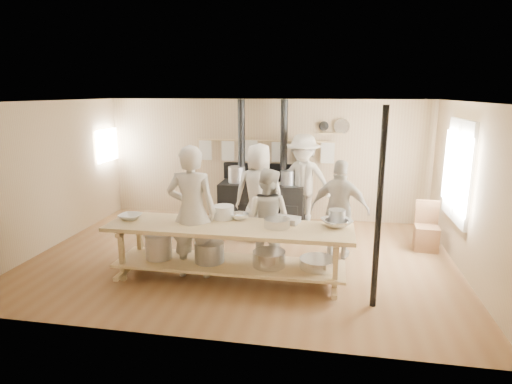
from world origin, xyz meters
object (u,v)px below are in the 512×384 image
at_px(prep_table, 228,247).
at_px(cook_right, 340,210).
at_px(stove, 262,198).
at_px(cook_far_left, 192,212).
at_px(roasting_pan, 286,220).
at_px(cook_by_window, 303,181).
at_px(chair, 426,236).
at_px(cook_center, 259,192).
at_px(cook_left, 267,217).

distance_m(prep_table, cook_right, 2.05).
distance_m(stove, cook_far_left, 3.04).
distance_m(stove, roasting_pan, 2.87).
distance_m(cook_by_window, chair, 2.58).
bearing_deg(stove, cook_center, -83.21).
relative_size(cook_right, roasting_pan, 4.31).
bearing_deg(prep_table, cook_right, 36.83).
xyz_separation_m(prep_table, cook_right, (1.62, 1.21, 0.32)).
bearing_deg(stove, cook_left, -78.53).
bearing_deg(chair, roasting_pan, -141.46).
relative_size(cook_by_window, roasting_pan, 4.96).
bearing_deg(cook_right, chair, -144.41).
xyz_separation_m(cook_far_left, cook_right, (2.18, 1.15, -0.17)).
xyz_separation_m(cook_center, cook_by_window, (0.74, 1.00, 0.04)).
relative_size(stove, cook_far_left, 1.29).
height_order(cook_center, roasting_pan, cook_center).
height_order(cook_far_left, chair, cook_far_left).
height_order(cook_center, chair, cook_center).
xyz_separation_m(prep_table, roasting_pan, (0.82, 0.29, 0.37)).
relative_size(prep_table, cook_center, 1.96).
bearing_deg(cook_left, chair, -140.14).
height_order(cook_by_window, chair, cook_by_window).
bearing_deg(stove, cook_far_left, -100.84).
bearing_deg(cook_center, chair, 172.56).
distance_m(stove, cook_right, 2.44).
xyz_separation_m(cook_left, roasting_pan, (0.34, -0.40, 0.10)).
relative_size(stove, cook_center, 1.41).
distance_m(cook_left, cook_center, 1.22).
xyz_separation_m(stove, prep_table, (-0.00, -3.02, -0.00)).
distance_m(cook_far_left, cook_by_window, 3.14).
xyz_separation_m(cook_right, chair, (1.54, 0.65, -0.58)).
bearing_deg(prep_table, cook_far_left, 173.25).
distance_m(stove, chair, 3.37).
bearing_deg(prep_table, cook_left, 55.47).
relative_size(cook_center, roasting_pan, 4.74).
bearing_deg(roasting_pan, prep_table, -160.36).
distance_m(cook_left, roasting_pan, 0.53).
height_order(cook_left, cook_by_window, cook_by_window).
distance_m(prep_table, cook_left, 0.88).
xyz_separation_m(cook_far_left, cook_by_window, (1.45, 2.78, -0.04)).
xyz_separation_m(cook_left, cook_right, (1.14, 0.52, 0.04)).
distance_m(chair, roasting_pan, 2.89).
distance_m(prep_table, chair, 3.68).
relative_size(cook_right, cook_by_window, 0.87).
height_order(cook_right, chair, cook_right).
bearing_deg(chair, cook_center, -175.12).
xyz_separation_m(chair, roasting_pan, (-2.34, -1.57, 0.64)).
bearing_deg(cook_by_window, chair, -11.41).
height_order(cook_left, roasting_pan, cook_left).
bearing_deg(stove, prep_table, -90.04).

